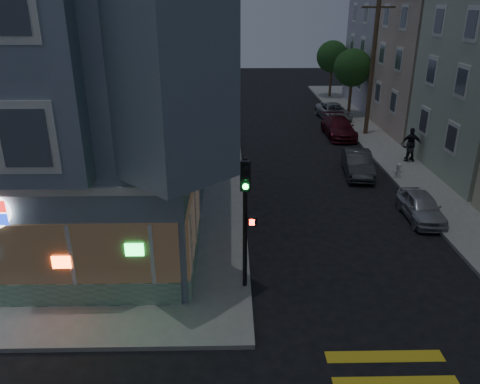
{
  "coord_description": "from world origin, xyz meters",
  "views": [
    {
      "loc": [
        2.37,
        -8.3,
        8.96
      ],
      "look_at": [
        2.69,
        7.49,
        2.47
      ],
      "focal_mm": 35.0,
      "sensor_mm": 36.0,
      "label": 1
    }
  ],
  "objects_px": {
    "parked_car_d": "(334,112)",
    "pedestrian_b": "(411,144)",
    "parked_car_a": "(421,207)",
    "pedestrian_a": "(409,148)",
    "street_tree_far": "(332,57)",
    "traffic_signal": "(246,204)",
    "parked_car_b": "(358,163)",
    "utility_pole": "(372,67)",
    "parked_car_c": "(339,127)",
    "fire_hydrant": "(398,170)",
    "street_tree_near": "(353,68)"
  },
  "relations": [
    {
      "from": "parked_car_d",
      "to": "pedestrian_b",
      "type": "bearing_deg",
      "value": -83.73
    },
    {
      "from": "parked_car_a",
      "to": "pedestrian_a",
      "type": "bearing_deg",
      "value": 75.74
    },
    {
      "from": "street_tree_far",
      "to": "traffic_signal",
      "type": "relative_size",
      "value": 1.19
    },
    {
      "from": "pedestrian_a",
      "to": "parked_car_b",
      "type": "bearing_deg",
      "value": 34.95
    },
    {
      "from": "pedestrian_a",
      "to": "parked_car_b",
      "type": "height_order",
      "value": "pedestrian_a"
    },
    {
      "from": "utility_pole",
      "to": "pedestrian_a",
      "type": "xyz_separation_m",
      "value": [
        0.84,
        -6.2,
        -3.84
      ]
    },
    {
      "from": "parked_car_c",
      "to": "traffic_signal",
      "type": "height_order",
      "value": "traffic_signal"
    },
    {
      "from": "pedestrian_b",
      "to": "parked_car_a",
      "type": "bearing_deg",
      "value": 79.95
    },
    {
      "from": "parked_car_b",
      "to": "parked_car_c",
      "type": "relative_size",
      "value": 0.85
    },
    {
      "from": "pedestrian_b",
      "to": "parked_car_b",
      "type": "xyz_separation_m",
      "value": [
        -3.66,
        -2.12,
        -0.46
      ]
    },
    {
      "from": "pedestrian_a",
      "to": "fire_hydrant",
      "type": "relative_size",
      "value": 1.97
    },
    {
      "from": "street_tree_far",
      "to": "pedestrian_b",
      "type": "distance_m",
      "value": 20.18
    },
    {
      "from": "traffic_signal",
      "to": "parked_car_d",
      "type": "bearing_deg",
      "value": 85.07
    },
    {
      "from": "street_tree_near",
      "to": "fire_hydrant",
      "type": "xyz_separation_m",
      "value": [
        -0.9,
        -15.0,
        -3.35
      ]
    },
    {
      "from": "fire_hydrant",
      "to": "street_tree_far",
      "type": "bearing_deg",
      "value": 87.76
    },
    {
      "from": "street_tree_near",
      "to": "parked_car_a",
      "type": "xyz_separation_m",
      "value": [
        -1.5,
        -19.77,
        -3.35
      ]
    },
    {
      "from": "street_tree_far",
      "to": "traffic_signal",
      "type": "bearing_deg",
      "value": -105.8
    },
    {
      "from": "street_tree_far",
      "to": "traffic_signal",
      "type": "xyz_separation_m",
      "value": [
        -9.38,
        -33.16,
        -0.77
      ]
    },
    {
      "from": "pedestrian_a",
      "to": "parked_car_a",
      "type": "distance_m",
      "value": 7.87
    },
    {
      "from": "utility_pole",
      "to": "fire_hydrant",
      "type": "height_order",
      "value": "utility_pole"
    },
    {
      "from": "pedestrian_b",
      "to": "street_tree_near",
      "type": "bearing_deg",
      "value": -79.79
    },
    {
      "from": "street_tree_far",
      "to": "parked_car_a",
      "type": "distance_m",
      "value": 28.01
    },
    {
      "from": "street_tree_near",
      "to": "pedestrian_a",
      "type": "relative_size",
      "value": 3.27
    },
    {
      "from": "parked_car_a",
      "to": "parked_car_c",
      "type": "bearing_deg",
      "value": 94.52
    },
    {
      "from": "street_tree_far",
      "to": "fire_hydrant",
      "type": "height_order",
      "value": "street_tree_far"
    },
    {
      "from": "pedestrian_b",
      "to": "parked_car_a",
      "type": "distance_m",
      "value": 8.15
    },
    {
      "from": "street_tree_near",
      "to": "traffic_signal",
      "type": "distance_m",
      "value": 26.86
    },
    {
      "from": "traffic_signal",
      "to": "pedestrian_b",
      "type": "bearing_deg",
      "value": 65.52
    },
    {
      "from": "parked_car_d",
      "to": "traffic_signal",
      "type": "relative_size",
      "value": 1.01
    },
    {
      "from": "pedestrian_b",
      "to": "fire_hydrant",
      "type": "height_order",
      "value": "pedestrian_b"
    },
    {
      "from": "parked_car_d",
      "to": "fire_hydrant",
      "type": "height_order",
      "value": "parked_car_d"
    },
    {
      "from": "street_tree_near",
      "to": "fire_hydrant",
      "type": "distance_m",
      "value": 15.4
    },
    {
      "from": "utility_pole",
      "to": "parked_car_c",
      "type": "relative_size",
      "value": 1.94
    },
    {
      "from": "pedestrian_a",
      "to": "parked_car_d",
      "type": "relative_size",
      "value": 0.36
    },
    {
      "from": "parked_car_a",
      "to": "traffic_signal",
      "type": "height_order",
      "value": "traffic_signal"
    },
    {
      "from": "parked_car_b",
      "to": "street_tree_far",
      "type": "bearing_deg",
      "value": 88.64
    },
    {
      "from": "parked_car_a",
      "to": "parked_car_d",
      "type": "height_order",
      "value": "parked_car_d"
    },
    {
      "from": "utility_pole",
      "to": "street_tree_far",
      "type": "distance_m",
      "value": 14.03
    },
    {
      "from": "parked_car_a",
      "to": "traffic_signal",
      "type": "distance_m",
      "value": 9.89
    },
    {
      "from": "street_tree_near",
      "to": "traffic_signal",
      "type": "xyz_separation_m",
      "value": [
        -9.38,
        -25.16,
        -0.77
      ]
    },
    {
      "from": "street_tree_near",
      "to": "fire_hydrant",
      "type": "bearing_deg",
      "value": -93.43
    },
    {
      "from": "street_tree_near",
      "to": "parked_car_b",
      "type": "bearing_deg",
      "value": -101.48
    },
    {
      "from": "parked_car_b",
      "to": "fire_hydrant",
      "type": "distance_m",
      "value": 2.17
    },
    {
      "from": "parked_car_b",
      "to": "pedestrian_a",
      "type": "bearing_deg",
      "value": 34.36
    },
    {
      "from": "parked_car_a",
      "to": "traffic_signal",
      "type": "bearing_deg",
      "value": -144.14
    },
    {
      "from": "street_tree_far",
      "to": "pedestrian_b",
      "type": "height_order",
      "value": "street_tree_far"
    },
    {
      "from": "pedestrian_b",
      "to": "traffic_signal",
      "type": "height_order",
      "value": "traffic_signal"
    },
    {
      "from": "street_tree_far",
      "to": "parked_car_d",
      "type": "distance_m",
      "value": 9.77
    },
    {
      "from": "pedestrian_a",
      "to": "fire_hydrant",
      "type": "distance_m",
      "value": 3.22
    },
    {
      "from": "parked_car_a",
      "to": "parked_car_c",
      "type": "xyz_separation_m",
      "value": [
        -0.71,
        13.5,
        0.08
      ]
    }
  ]
}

